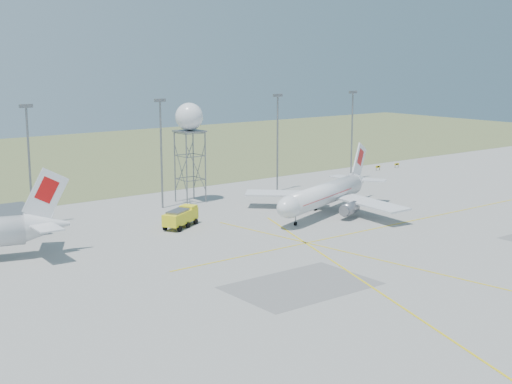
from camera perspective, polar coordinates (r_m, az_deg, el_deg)
ground at (r=94.99m, az=18.95°, el=-7.02°), size 400.00×400.00×0.00m
grass_strip at (r=205.69m, az=-15.52°, el=2.54°), size 400.00×120.00×0.03m
mast_a at (r=123.18m, az=-17.71°, el=2.80°), size 2.20×0.50×20.50m
mast_b at (r=133.68m, az=-7.60°, el=3.81°), size 2.20×0.50×20.50m
mast_c at (r=149.59m, az=1.73°, el=4.63°), size 2.20×0.50×20.50m
mast_d at (r=164.37m, az=7.69°, el=5.09°), size 2.20×0.50×20.50m
taxi_sign_near at (r=181.08m, az=9.73°, el=1.99°), size 1.60×0.17×1.20m
taxi_sign_far at (r=186.25m, az=11.20°, el=2.18°), size 1.60×0.17×1.20m
airliner_main at (r=129.51m, az=5.57°, el=-0.20°), size 32.90×30.94×11.53m
radar_tower at (r=138.73m, az=-5.32°, el=3.62°), size 5.36×5.36×19.41m
fire_truck at (r=119.84m, az=-6.01°, el=-2.08°), size 8.25×6.28×3.19m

